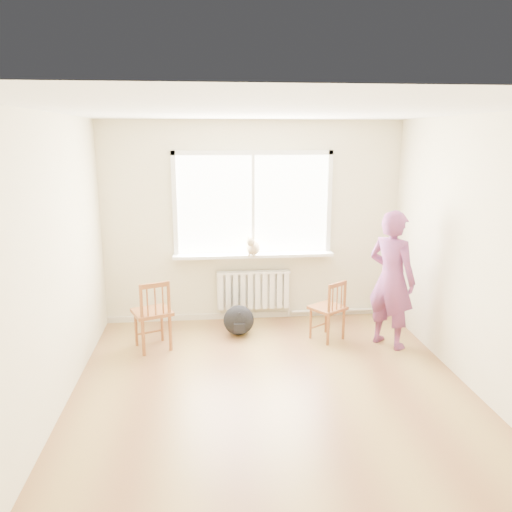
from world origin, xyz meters
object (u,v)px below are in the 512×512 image
object	(u,v)px
chair_right	(330,310)
cat	(253,247)
person	(391,279)
backpack	(239,320)
chair_left	(153,315)

from	to	relation	value
chair_right	cat	bearing A→B (deg)	-72.11
chair_right	person	distance (m)	0.84
chair_right	cat	xyz separation A→B (m)	(-0.90, 0.69, 0.67)
person	chair_right	bearing A→B (deg)	34.25
cat	backpack	bearing A→B (deg)	-99.88
person	cat	world-z (taller)	person
person	cat	bearing A→B (deg)	22.72
chair_right	person	size ratio (longest dim) A/B	0.46
chair_left	person	distance (m)	2.85
chair_left	chair_right	bearing A→B (deg)	160.17
person	cat	xyz separation A→B (m)	(-1.57, 0.91, 0.23)
chair_left	backpack	world-z (taller)	chair_left
cat	backpack	distance (m)	0.99
chair_right	backpack	bearing A→B (deg)	-48.61
backpack	chair_left	bearing A→B (deg)	-160.98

